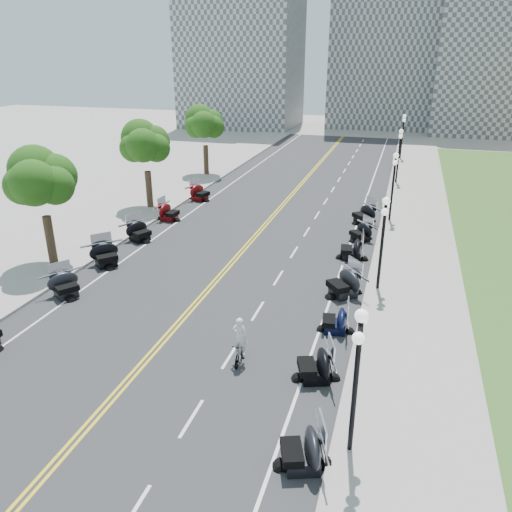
# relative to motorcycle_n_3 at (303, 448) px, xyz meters

# --- Properties ---
(ground) EXTENTS (160.00, 160.00, 0.00)m
(ground) POSITION_rel_motorcycle_n_3_xyz_m (-7.28, 9.00, -0.70)
(ground) COLOR gray
(road) EXTENTS (16.00, 90.00, 0.01)m
(road) POSITION_rel_motorcycle_n_3_xyz_m (-7.28, 19.00, -0.70)
(road) COLOR #333335
(road) RESTS_ON ground
(centerline_yellow_a) EXTENTS (0.12, 90.00, 0.00)m
(centerline_yellow_a) POSITION_rel_motorcycle_n_3_xyz_m (-7.40, 19.00, -0.69)
(centerline_yellow_a) COLOR yellow
(centerline_yellow_a) RESTS_ON road
(centerline_yellow_b) EXTENTS (0.12, 90.00, 0.00)m
(centerline_yellow_b) POSITION_rel_motorcycle_n_3_xyz_m (-7.16, 19.00, -0.69)
(centerline_yellow_b) COLOR yellow
(centerline_yellow_b) RESTS_ON road
(edge_line_north) EXTENTS (0.12, 90.00, 0.00)m
(edge_line_north) POSITION_rel_motorcycle_n_3_xyz_m (-0.88, 19.00, -0.69)
(edge_line_north) COLOR white
(edge_line_north) RESTS_ON road
(edge_line_south) EXTENTS (0.12, 90.00, 0.00)m
(edge_line_south) POSITION_rel_motorcycle_n_3_xyz_m (-13.68, 19.00, -0.69)
(edge_line_south) COLOR white
(edge_line_south) RESTS_ON road
(lane_dash_4) EXTENTS (0.12, 2.00, 0.00)m
(lane_dash_4) POSITION_rel_motorcycle_n_3_xyz_m (-4.08, 1.00, -0.69)
(lane_dash_4) COLOR white
(lane_dash_4) RESTS_ON road
(lane_dash_5) EXTENTS (0.12, 2.00, 0.00)m
(lane_dash_5) POSITION_rel_motorcycle_n_3_xyz_m (-4.08, 5.00, -0.69)
(lane_dash_5) COLOR white
(lane_dash_5) RESTS_ON road
(lane_dash_6) EXTENTS (0.12, 2.00, 0.00)m
(lane_dash_6) POSITION_rel_motorcycle_n_3_xyz_m (-4.08, 9.00, -0.69)
(lane_dash_6) COLOR white
(lane_dash_6) RESTS_ON road
(lane_dash_7) EXTENTS (0.12, 2.00, 0.00)m
(lane_dash_7) POSITION_rel_motorcycle_n_3_xyz_m (-4.08, 13.00, -0.69)
(lane_dash_7) COLOR white
(lane_dash_7) RESTS_ON road
(lane_dash_8) EXTENTS (0.12, 2.00, 0.00)m
(lane_dash_8) POSITION_rel_motorcycle_n_3_xyz_m (-4.08, 17.00, -0.69)
(lane_dash_8) COLOR white
(lane_dash_8) RESTS_ON road
(lane_dash_9) EXTENTS (0.12, 2.00, 0.00)m
(lane_dash_9) POSITION_rel_motorcycle_n_3_xyz_m (-4.08, 21.00, -0.69)
(lane_dash_9) COLOR white
(lane_dash_9) RESTS_ON road
(lane_dash_10) EXTENTS (0.12, 2.00, 0.00)m
(lane_dash_10) POSITION_rel_motorcycle_n_3_xyz_m (-4.08, 25.00, -0.69)
(lane_dash_10) COLOR white
(lane_dash_10) RESTS_ON road
(lane_dash_11) EXTENTS (0.12, 2.00, 0.00)m
(lane_dash_11) POSITION_rel_motorcycle_n_3_xyz_m (-4.08, 29.00, -0.69)
(lane_dash_11) COLOR white
(lane_dash_11) RESTS_ON road
(lane_dash_12) EXTENTS (0.12, 2.00, 0.00)m
(lane_dash_12) POSITION_rel_motorcycle_n_3_xyz_m (-4.08, 33.00, -0.69)
(lane_dash_12) COLOR white
(lane_dash_12) RESTS_ON road
(lane_dash_13) EXTENTS (0.12, 2.00, 0.00)m
(lane_dash_13) POSITION_rel_motorcycle_n_3_xyz_m (-4.08, 37.00, -0.69)
(lane_dash_13) COLOR white
(lane_dash_13) RESTS_ON road
(lane_dash_14) EXTENTS (0.12, 2.00, 0.00)m
(lane_dash_14) POSITION_rel_motorcycle_n_3_xyz_m (-4.08, 41.00, -0.69)
(lane_dash_14) COLOR white
(lane_dash_14) RESTS_ON road
(lane_dash_15) EXTENTS (0.12, 2.00, 0.00)m
(lane_dash_15) POSITION_rel_motorcycle_n_3_xyz_m (-4.08, 45.00, -0.69)
(lane_dash_15) COLOR white
(lane_dash_15) RESTS_ON road
(lane_dash_16) EXTENTS (0.12, 2.00, 0.00)m
(lane_dash_16) POSITION_rel_motorcycle_n_3_xyz_m (-4.08, 49.00, -0.69)
(lane_dash_16) COLOR white
(lane_dash_16) RESTS_ON road
(lane_dash_17) EXTENTS (0.12, 2.00, 0.00)m
(lane_dash_17) POSITION_rel_motorcycle_n_3_xyz_m (-4.08, 53.00, -0.69)
(lane_dash_17) COLOR white
(lane_dash_17) RESTS_ON road
(lane_dash_18) EXTENTS (0.12, 2.00, 0.00)m
(lane_dash_18) POSITION_rel_motorcycle_n_3_xyz_m (-4.08, 57.00, -0.69)
(lane_dash_18) COLOR white
(lane_dash_18) RESTS_ON road
(lane_dash_19) EXTENTS (0.12, 2.00, 0.00)m
(lane_dash_19) POSITION_rel_motorcycle_n_3_xyz_m (-4.08, 61.00, -0.69)
(lane_dash_19) COLOR white
(lane_dash_19) RESTS_ON road
(sidewalk_north) EXTENTS (5.00, 90.00, 0.15)m
(sidewalk_north) POSITION_rel_motorcycle_n_3_xyz_m (3.22, 19.00, -0.62)
(sidewalk_north) COLOR #9E9991
(sidewalk_north) RESTS_ON ground
(sidewalk_south) EXTENTS (5.00, 90.00, 0.15)m
(sidewalk_south) POSITION_rel_motorcycle_n_3_xyz_m (-17.78, 19.00, -0.62)
(sidewalk_south) COLOR #9E9991
(sidewalk_south) RESTS_ON ground
(distant_block_a) EXTENTS (18.00, 14.00, 26.00)m
(distant_block_a) POSITION_rel_motorcycle_n_3_xyz_m (-25.28, 71.00, 12.30)
(distant_block_a) COLOR gray
(distant_block_a) RESTS_ON ground
(distant_block_b) EXTENTS (16.00, 12.00, 30.00)m
(distant_block_b) POSITION_rel_motorcycle_n_3_xyz_m (-3.28, 77.00, 14.30)
(distant_block_b) COLOR gray
(distant_block_b) RESTS_ON ground
(distant_block_c) EXTENTS (20.00, 14.00, 22.00)m
(distant_block_c) POSITION_rel_motorcycle_n_3_xyz_m (14.72, 74.00, 10.30)
(distant_block_c) COLOR gray
(distant_block_c) RESTS_ON ground
(street_lamp_1) EXTENTS (0.50, 1.20, 4.90)m
(street_lamp_1) POSITION_rel_motorcycle_n_3_xyz_m (1.32, 1.00, 1.90)
(street_lamp_1) COLOR black
(street_lamp_1) RESTS_ON sidewalk_north
(street_lamp_2) EXTENTS (0.50, 1.20, 4.90)m
(street_lamp_2) POSITION_rel_motorcycle_n_3_xyz_m (1.32, 13.00, 1.90)
(street_lamp_2) COLOR black
(street_lamp_2) RESTS_ON sidewalk_north
(street_lamp_3) EXTENTS (0.50, 1.20, 4.90)m
(street_lamp_3) POSITION_rel_motorcycle_n_3_xyz_m (1.32, 25.00, 1.90)
(street_lamp_3) COLOR black
(street_lamp_3) RESTS_ON sidewalk_north
(street_lamp_4) EXTENTS (0.50, 1.20, 4.90)m
(street_lamp_4) POSITION_rel_motorcycle_n_3_xyz_m (1.32, 37.00, 1.90)
(street_lamp_4) COLOR black
(street_lamp_4) RESTS_ON sidewalk_north
(street_lamp_5) EXTENTS (0.50, 1.20, 4.90)m
(street_lamp_5) POSITION_rel_motorcycle_n_3_xyz_m (1.32, 49.00, 1.90)
(street_lamp_5) COLOR black
(street_lamp_5) RESTS_ON sidewalk_north
(tree_2) EXTENTS (4.80, 4.80, 9.20)m
(tree_2) POSITION_rel_motorcycle_n_3_xyz_m (-17.28, 11.00, 4.05)
(tree_2) COLOR #235619
(tree_2) RESTS_ON sidewalk_south
(tree_3) EXTENTS (4.80, 4.80, 9.20)m
(tree_3) POSITION_rel_motorcycle_n_3_xyz_m (-17.28, 23.00, 4.05)
(tree_3) COLOR #235619
(tree_3) RESTS_ON sidewalk_south
(tree_4) EXTENTS (4.80, 4.80, 9.20)m
(tree_4) POSITION_rel_motorcycle_n_3_xyz_m (-17.28, 35.00, 4.05)
(tree_4) COLOR #235619
(tree_4) RESTS_ON sidewalk_south
(motorcycle_n_3) EXTENTS (2.56, 2.56, 1.40)m
(motorcycle_n_3) POSITION_rel_motorcycle_n_3_xyz_m (0.00, 0.00, 0.00)
(motorcycle_n_3) COLOR black
(motorcycle_n_3) RESTS_ON road
(motorcycle_n_4) EXTENTS (2.57, 2.57, 1.41)m
(motorcycle_n_4) POSITION_rel_motorcycle_n_3_xyz_m (-0.43, 4.43, 0.00)
(motorcycle_n_4) COLOR black
(motorcycle_n_4) RESTS_ON road
(motorcycle_n_5) EXTENTS (2.02, 2.02, 1.27)m
(motorcycle_n_5) POSITION_rel_motorcycle_n_3_xyz_m (-0.22, 8.20, -0.06)
(motorcycle_n_5) COLOR black
(motorcycle_n_5) RESTS_ON road
(motorcycle_n_6) EXTENTS (3.15, 3.15, 1.56)m
(motorcycle_n_6) POSITION_rel_motorcycle_n_3_xyz_m (-0.34, 11.86, 0.08)
(motorcycle_n_6) COLOR black
(motorcycle_n_6) RESTS_ON road
(motorcycle_n_7) EXTENTS (2.31, 2.31, 1.46)m
(motorcycle_n_7) POSITION_rel_motorcycle_n_3_xyz_m (-0.52, 16.93, 0.03)
(motorcycle_n_7) COLOR black
(motorcycle_n_7) RESTS_ON road
(motorcycle_n_8) EXTENTS (2.66, 2.66, 1.32)m
(motorcycle_n_8) POSITION_rel_motorcycle_n_3_xyz_m (-0.32, 20.31, -0.04)
(motorcycle_n_8) COLOR black
(motorcycle_n_8) RESTS_ON road
(motorcycle_n_9) EXTENTS (3.01, 3.01, 1.49)m
(motorcycle_n_9) POSITION_rel_motorcycle_n_3_xyz_m (-0.47, 24.11, 0.05)
(motorcycle_n_9) COLOR black
(motorcycle_n_9) RESTS_ON road
(motorcycle_s_5) EXTENTS (2.77, 2.77, 1.40)m
(motorcycle_s_5) POSITION_rel_motorcycle_n_3_xyz_m (-14.00, 7.69, -0.00)
(motorcycle_s_5) COLOR black
(motorcycle_s_5) RESTS_ON road
(motorcycle_s_6) EXTENTS (3.02, 3.02, 1.49)m
(motorcycle_s_6) POSITION_rel_motorcycle_n_3_xyz_m (-14.23, 11.77, 0.05)
(motorcycle_s_6) COLOR black
(motorcycle_s_6) RESTS_ON road
(motorcycle_s_7) EXTENTS (2.76, 2.76, 1.43)m
(motorcycle_s_7) POSITION_rel_motorcycle_n_3_xyz_m (-14.40, 16.08, 0.02)
(motorcycle_s_7) COLOR black
(motorcycle_s_7) RESTS_ON road
(motorcycle_s_8) EXTENTS (2.13, 2.13, 1.40)m
(motorcycle_s_8) POSITION_rel_motorcycle_n_3_xyz_m (-14.45, 20.57, 0.00)
(motorcycle_s_8) COLOR #590A0C
(motorcycle_s_8) RESTS_ON road
(motorcycle_s_9) EXTENTS (2.64, 2.64, 1.47)m
(motorcycle_s_9) POSITION_rel_motorcycle_n_3_xyz_m (-14.34, 26.26, 0.03)
(motorcycle_s_9) COLOR #590A0C
(motorcycle_s_9) RESTS_ON road
(bicycle) EXTENTS (0.57, 1.63, 0.96)m
(bicycle) POSITION_rel_motorcycle_n_3_xyz_m (-3.56, 4.69, -0.22)
(bicycle) COLOR #A51414
(bicycle) RESTS_ON road
(cyclist_rider) EXTENTS (0.62, 0.40, 1.69)m
(cyclist_rider) POSITION_rel_motorcycle_n_3_xyz_m (-3.56, 4.69, 1.10)
(cyclist_rider) COLOR silver
(cyclist_rider) RESTS_ON bicycle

